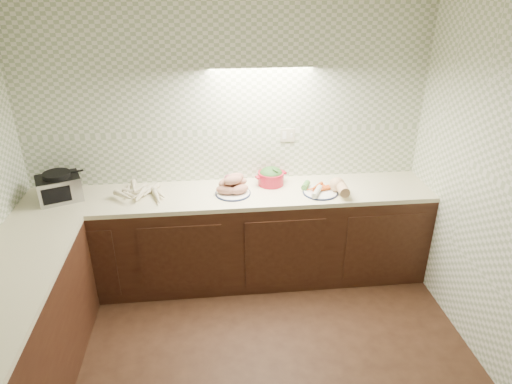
{
  "coord_description": "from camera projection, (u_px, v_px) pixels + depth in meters",
  "views": [
    {
      "loc": [
        -0.16,
        -2.13,
        2.68
      ],
      "look_at": [
        0.2,
        1.25,
        1.02
      ],
      "focal_mm": 32.0,
      "sensor_mm": 36.0,
      "label": 1
    }
  ],
  "objects": [
    {
      "name": "sweet_potato_plate",
      "position": [
        233.0,
        186.0,
        4.0
      ],
      "size": [
        0.31,
        0.31,
        0.19
      ],
      "rotation": [
        0.0,
        0.0,
        0.07
      ],
      "color": "#12193A",
      "rests_on": "counter"
    },
    {
      "name": "toaster_oven",
      "position": [
        59.0,
        187.0,
        3.88
      ],
      "size": [
        0.42,
        0.38,
        0.25
      ],
      "rotation": [
        0.0,
        0.0,
        0.37
      ],
      "color": "black",
      "rests_on": "counter"
    },
    {
      "name": "room",
      "position": [
        243.0,
        194.0,
        2.38
      ],
      "size": [
        3.6,
        3.6,
        2.6
      ],
      "color": "black",
      "rests_on": "ground"
    },
    {
      "name": "counter",
      "position": [
        148.0,
        298.0,
        3.44
      ],
      "size": [
        3.6,
        3.6,
        0.9
      ],
      "color": "black",
      "rests_on": "ground"
    },
    {
      "name": "parsnip_pile",
      "position": [
        142.0,
        192.0,
        3.98
      ],
      "size": [
        0.37,
        0.43,
        0.08
      ],
      "color": "beige",
      "rests_on": "counter"
    },
    {
      "name": "onion_bowl",
      "position": [
        230.0,
        182.0,
        4.13
      ],
      "size": [
        0.16,
        0.16,
        0.13
      ],
      "color": "black",
      "rests_on": "counter"
    },
    {
      "name": "veg_plate",
      "position": [
        328.0,
        187.0,
        4.02
      ],
      "size": [
        0.4,
        0.31,
        0.14
      ],
      "rotation": [
        0.0,
        0.0,
        -0.18
      ],
      "color": "#12193A",
      "rests_on": "counter"
    },
    {
      "name": "dutch_oven",
      "position": [
        271.0,
        176.0,
        4.17
      ],
      "size": [
        0.3,
        0.3,
        0.17
      ],
      "rotation": [
        0.0,
        0.0,
        0.32
      ],
      "color": "#AA1126",
      "rests_on": "counter"
    }
  ]
}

